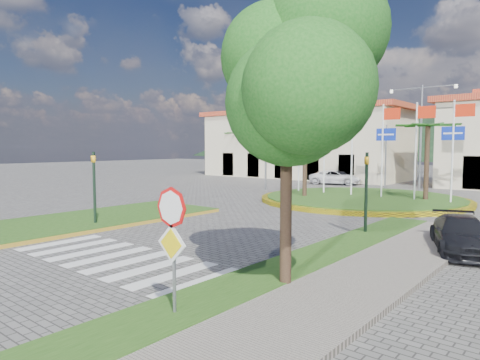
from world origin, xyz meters
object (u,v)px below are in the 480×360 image
Objects in this scene: deciduous_tree at (287,71)px; roundabout_island at (362,198)px; white_van at (335,177)px; stop_sign at (172,231)px; car_side_right at (461,235)px; car_dark_a at (339,177)px.

roundabout_island is at bearing 107.91° from deciduous_tree.
deciduous_tree is at bearing -174.80° from white_van.
stop_sign is 0.39× the size of deciduous_tree.
deciduous_tree is 1.71× the size of car_side_right.
deciduous_tree is 30.85m from car_dark_a.
roundabout_island reaches higher than stop_sign.
car_side_right is at bearing 72.61° from stop_sign.
car_dark_a reaches higher than car_side_right.
car_side_right is at bearing -134.27° from car_dark_a.
white_van is (-6.94, 9.84, 0.46)m from roundabout_island.
car_side_right is (2.41, 6.59, -4.60)m from deciduous_tree.
roundabout_island is 3.19× the size of car_side_right.
deciduous_tree is 29.93m from white_van.
stop_sign is 32.16m from white_van.
car_dark_a is 25.96m from car_side_right.
stop_sign is 0.71× the size of car_dark_a.
white_van is at bearing -163.62° from car_dark_a.
car_side_right is at bearing -163.41° from white_van.
roundabout_island is at bearing 103.73° from stop_sign.
roundabout_island is 2.78× the size of white_van.
stop_sign reaches higher than car_side_right.
roundabout_island is at bearing -136.36° from car_dark_a.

